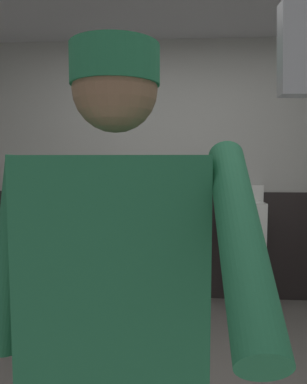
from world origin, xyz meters
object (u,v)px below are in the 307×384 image
at_px(person, 116,303).
at_px(cell_phone, 305,50).
at_px(urinal_left, 165,224).
at_px(urinal_middle, 244,225).

bearing_deg(person, cell_phone, -58.13).
bearing_deg(urinal_left, urinal_middle, 0.00).
bearing_deg(urinal_middle, urinal_left, 180.00).
height_order(urinal_left, urinal_middle, same).
height_order(urinal_middle, cell_phone, cell_phone).
relative_size(urinal_left, urinal_middle, 1.00).
xyz_separation_m(urinal_left, urinal_middle, (0.75, 0.00, 0.00)).
bearing_deg(urinal_middle, person, -107.89).
bearing_deg(person, urinal_left, 88.60).
bearing_deg(cell_phone, urinal_middle, 75.73).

